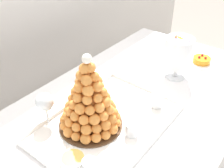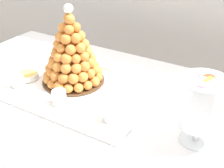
% 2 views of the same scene
% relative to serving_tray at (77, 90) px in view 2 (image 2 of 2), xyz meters
% --- Properties ---
extents(buffet_table, '(1.66, 0.89, 0.77)m').
position_rel_serving_tray_xyz_m(buffet_table, '(0.15, -0.00, -0.09)').
color(buffet_table, brown).
rests_on(buffet_table, ground_plane).
extents(serving_tray, '(0.62, 0.42, 0.02)m').
position_rel_serving_tray_xyz_m(serving_tray, '(0.00, 0.00, 0.00)').
color(serving_tray, white).
rests_on(serving_tray, buffet_table).
extents(croquembouche, '(0.26, 0.26, 0.33)m').
position_rel_serving_tray_xyz_m(croquembouche, '(-0.05, 0.05, 0.13)').
color(croquembouche, '#4C331E').
rests_on(croquembouche, serving_tray).
extents(dessert_cup_left, '(0.05, 0.05, 0.05)m').
position_rel_serving_tray_xyz_m(dessert_cup_left, '(-0.23, -0.10, 0.02)').
color(dessert_cup_left, silver).
rests_on(dessert_cup_left, serving_tray).
extents(dessert_cup_mid_left, '(0.05, 0.05, 0.06)m').
position_rel_serving_tray_xyz_m(dessert_cup_mid_left, '(0.01, -0.12, 0.03)').
color(dessert_cup_mid_left, silver).
rests_on(dessert_cup_mid_left, serving_tray).
extents(dessert_cup_centre, '(0.05, 0.05, 0.06)m').
position_rel_serving_tray_xyz_m(dessert_cup_centre, '(0.22, -0.11, 0.03)').
color(dessert_cup_centre, silver).
rests_on(dessert_cup_centre, serving_tray).
extents(creme_brulee_ramekin, '(0.09, 0.09, 0.03)m').
position_rel_serving_tray_xyz_m(creme_brulee_ramekin, '(-0.24, -0.03, 0.02)').
color(creme_brulee_ramekin, white).
rests_on(creme_brulee_ramekin, serving_tray).
extents(macaron_goblet, '(0.15, 0.15, 0.24)m').
position_rel_serving_tray_xyz_m(macaron_goblet, '(0.51, -0.06, 0.14)').
color(macaron_goblet, white).
rests_on(macaron_goblet, buffet_table).
extents(wine_glass, '(0.07, 0.07, 0.15)m').
position_rel_serving_tray_xyz_m(wine_glass, '(-0.15, 0.20, 0.10)').
color(wine_glass, silver).
rests_on(wine_glass, buffet_table).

